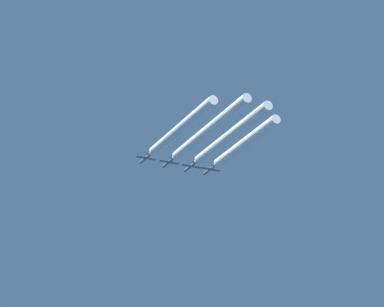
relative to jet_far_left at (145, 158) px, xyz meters
The scene contains 8 objects.
jet_far_left is the anchor object (origin of this frame).
jet_inner_left 8.78m from the jet_far_left, ahead, with size 7.74×11.27×2.71m.
jet_center 17.64m from the jet_far_left, ahead, with size 7.74×11.27×2.71m.
jet_inner_right 25.27m from the jet_far_left, ahead, with size 7.74×11.27×2.71m.
smoke_trail_far_left 29.87m from the jet_far_left, 90.00° to the right, with size 3.30×49.41×3.30m.
smoke_trail_inner_left 34.42m from the jet_far_left, 75.24° to the right, with size 3.30×55.48×3.30m.
smoke_trail_center 36.61m from the jet_far_left, 61.20° to the right, with size 3.30×53.43×3.30m.
smoke_trail_inner_right 37.72m from the jet_far_left, 47.94° to the right, with size 3.30×44.77×3.30m.
Camera 1 is at (-178.16, -384.28, 2.81)m, focal length 119.16 mm.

